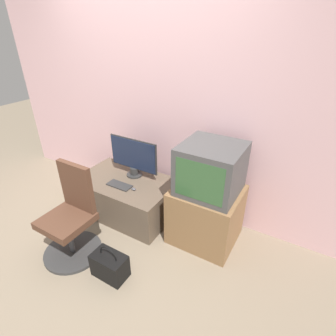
% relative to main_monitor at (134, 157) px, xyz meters
% --- Properties ---
extents(ground_plane, '(12.00, 12.00, 0.00)m').
position_rel_main_monitor_xyz_m(ground_plane, '(0.04, -1.02, -0.67)').
color(ground_plane, '#7F705B').
extents(wall_back, '(4.40, 0.05, 2.60)m').
position_rel_main_monitor_xyz_m(wall_back, '(0.04, 0.31, 0.63)').
color(wall_back, beige).
rests_on(wall_back, ground_plane).
extents(desk, '(1.10, 0.69, 0.43)m').
position_rel_main_monitor_xyz_m(desk, '(-0.03, -0.15, -0.45)').
color(desk, brown).
rests_on(desk, ground_plane).
extents(side_stand, '(0.64, 0.58, 0.59)m').
position_rel_main_monitor_xyz_m(side_stand, '(0.95, -0.09, -0.37)').
color(side_stand, olive).
rests_on(side_stand, ground_plane).
extents(main_monitor, '(0.62, 0.18, 0.46)m').
position_rel_main_monitor_xyz_m(main_monitor, '(0.00, 0.00, 0.00)').
color(main_monitor, '#2D2D2D').
rests_on(main_monitor, desk).
extents(keyboard, '(0.28, 0.12, 0.01)m').
position_rel_main_monitor_xyz_m(keyboard, '(-0.01, -0.27, -0.23)').
color(keyboard, '#2D2D2D').
rests_on(keyboard, desk).
extents(mouse, '(0.05, 0.04, 0.03)m').
position_rel_main_monitor_xyz_m(mouse, '(0.18, -0.26, -0.22)').
color(mouse, '#4C4C51').
rests_on(mouse, desk).
extents(crt_tv, '(0.54, 0.53, 0.47)m').
position_rel_main_monitor_xyz_m(crt_tv, '(0.96, -0.09, 0.16)').
color(crt_tv, '#474747').
rests_on(crt_tv, side_stand).
extents(office_chair, '(0.55, 0.55, 0.91)m').
position_rel_main_monitor_xyz_m(office_chair, '(-0.07, -0.89, -0.31)').
color(office_chair, '#333333').
rests_on(office_chair, ground_plane).
extents(cardboard_box_lower, '(0.30, 0.18, 0.27)m').
position_rel_main_monitor_xyz_m(cardboard_box_lower, '(-0.77, -0.22, -0.53)').
color(cardboard_box_lower, '#D1B27F').
rests_on(cardboard_box_lower, ground_plane).
extents(handbag, '(0.31, 0.19, 0.34)m').
position_rel_main_monitor_xyz_m(handbag, '(0.42, -0.96, -0.55)').
color(handbag, black).
rests_on(handbag, ground_plane).
extents(book, '(0.19, 0.14, 0.02)m').
position_rel_main_monitor_xyz_m(book, '(-0.62, -0.48, -0.65)').
color(book, '#2D6638').
rests_on(book, ground_plane).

